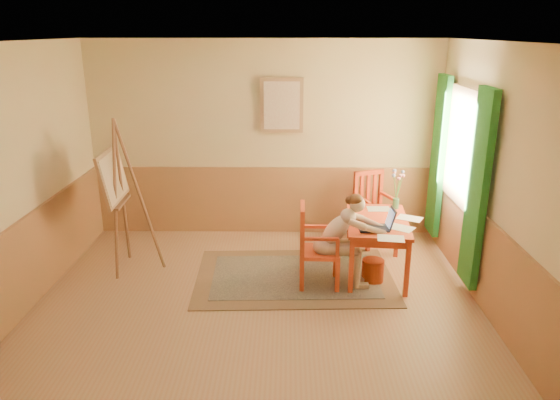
{
  "coord_description": "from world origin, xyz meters",
  "views": [
    {
      "loc": [
        0.34,
        -5.11,
        2.91
      ],
      "look_at": [
        0.25,
        0.55,
        1.05
      ],
      "focal_mm": 33.41,
      "sensor_mm": 36.0,
      "label": 1
    }
  ],
  "objects_px": {
    "table": "(377,227)",
    "figure": "(342,236)",
    "laptop": "(379,225)",
    "chair_left": "(315,246)",
    "easel": "(116,182)",
    "chair_back": "(373,209)"
  },
  "relations": [
    {
      "from": "table",
      "to": "figure",
      "type": "distance_m",
      "value": 0.56
    },
    {
      "from": "figure",
      "to": "laptop",
      "type": "relative_size",
      "value": 2.73
    },
    {
      "from": "figure",
      "to": "table",
      "type": "bearing_deg",
      "value": 35.03
    },
    {
      "from": "chair_left",
      "to": "easel",
      "type": "xyz_separation_m",
      "value": [
        -2.41,
        0.43,
        0.64
      ]
    },
    {
      "from": "chair_back",
      "to": "chair_left",
      "type": "bearing_deg",
      "value": -123.78
    },
    {
      "from": "figure",
      "to": "easel",
      "type": "bearing_deg",
      "value": 170.66
    },
    {
      "from": "chair_back",
      "to": "figure",
      "type": "height_order",
      "value": "figure"
    },
    {
      "from": "chair_back",
      "to": "laptop",
      "type": "height_order",
      "value": "chair_back"
    },
    {
      "from": "easel",
      "to": "figure",
      "type": "bearing_deg",
      "value": -9.34
    },
    {
      "from": "chair_left",
      "to": "laptop",
      "type": "xyz_separation_m",
      "value": [
        0.73,
        -0.0,
        0.27
      ]
    },
    {
      "from": "chair_left",
      "to": "figure",
      "type": "bearing_deg",
      "value": -2.6
    },
    {
      "from": "figure",
      "to": "easel",
      "type": "distance_m",
      "value": 2.81
    },
    {
      "from": "laptop",
      "to": "chair_left",
      "type": "bearing_deg",
      "value": 179.87
    },
    {
      "from": "chair_back",
      "to": "laptop",
      "type": "xyz_separation_m",
      "value": [
        -0.15,
        -1.31,
        0.25
      ]
    },
    {
      "from": "table",
      "to": "chair_back",
      "type": "height_order",
      "value": "chair_back"
    },
    {
      "from": "table",
      "to": "easel",
      "type": "relative_size",
      "value": 0.66
    },
    {
      "from": "chair_back",
      "to": "easel",
      "type": "relative_size",
      "value": 0.53
    },
    {
      "from": "table",
      "to": "easel",
      "type": "height_order",
      "value": "easel"
    },
    {
      "from": "table",
      "to": "chair_left",
      "type": "relative_size",
      "value": 1.27
    },
    {
      "from": "chair_left",
      "to": "easel",
      "type": "bearing_deg",
      "value": 169.81
    },
    {
      "from": "chair_left",
      "to": "laptop",
      "type": "height_order",
      "value": "chair_left"
    },
    {
      "from": "chair_left",
      "to": "chair_back",
      "type": "bearing_deg",
      "value": 56.22
    }
  ]
}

